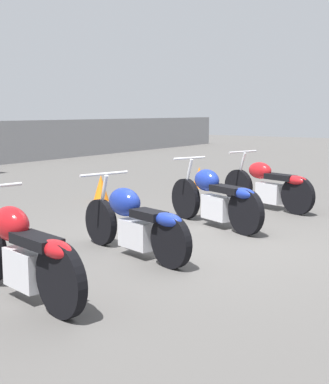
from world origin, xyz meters
name	(u,v)px	position (x,y,z in m)	size (l,w,h in m)	color
ground_plane	(201,243)	(0.00, 0.00, 0.00)	(60.00, 60.00, 0.00)	#514F4C
motorcycle_slot_0	(22,252)	(-2.85, 0.32, 0.46)	(0.77, 2.01, 1.03)	black
motorcycle_slot_1	(134,221)	(-1.03, 0.36, 0.44)	(0.87, 1.99, 0.98)	black
motorcycle_slot_2	(215,197)	(1.03, 0.34, 0.46)	(0.99, 2.01, 1.04)	black
motorcycle_slot_3	(268,185)	(2.89, 0.24, 0.44)	(0.92, 2.01, 1.03)	black
traffic_cone_near	(101,188)	(1.91, 3.39, 0.26)	(0.31, 0.31, 0.52)	orange
traffic_cone_far	(199,177)	(4.59, 2.67, 0.24)	(0.33, 0.33, 0.49)	orange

